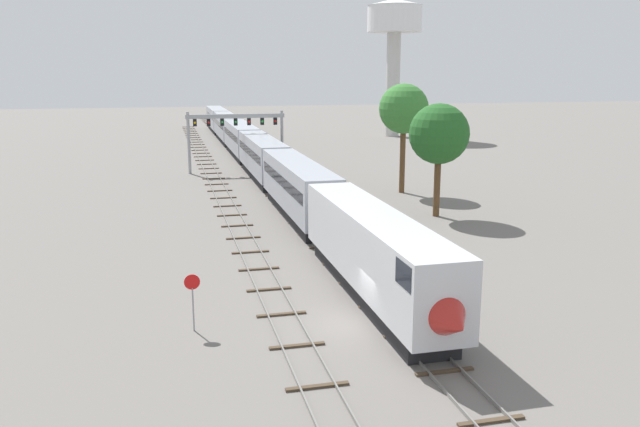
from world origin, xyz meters
The scene contains 9 objects.
ground_plane centered at (0.00, 0.00, 0.00)m, with size 400.00×400.00×0.00m, color slate.
track_main centered at (2.00, 60.00, 0.07)m, with size 2.60×200.00×0.16m.
track_near centered at (-3.50, 40.00, 0.07)m, with size 2.60×160.00×0.16m.
passenger_train centered at (2.00, 55.09, 2.61)m, with size 3.04×122.80×4.80m.
signal_gantry centered at (-0.25, 50.57, 5.59)m, with size 12.10×0.49×7.52m.
water_tower centered at (33.96, 88.59, 20.15)m, with size 10.34×10.34×25.33m.
stop_sign centered at (-8.00, 1.01, 1.87)m, with size 0.76×0.08×2.88m.
trackside_tree_left centered at (14.79, 32.78, 8.53)m, with size 5.04×5.04×11.14m.
trackside_tree_mid centered at (13.75, 21.67, 7.10)m, with size 5.14×5.14×9.72m.
Camera 1 is at (-8.98, -28.90, 12.41)m, focal length 36.06 mm.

